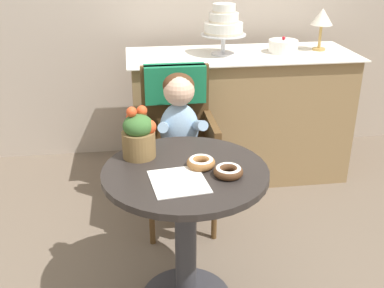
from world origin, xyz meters
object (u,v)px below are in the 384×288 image
Objects in this scene: wicker_chair at (177,122)px; tiered_cake_stand at (224,25)px; donut_front at (228,171)px; round_layer_cake at (283,46)px; seated_child at (180,125)px; table_lamp at (322,19)px; donut_mid at (201,162)px; flower_vase at (139,134)px; cafe_table at (186,212)px.

tiered_cake_stand is at bearing 48.95° from wicker_chair.
round_layer_cake is at bearing 64.20° from donut_front.
wicker_chair is at bearing 90.00° from seated_child.
donut_front is at bearing -115.80° from round_layer_cake.
donut_front is 0.37× the size of tiered_cake_stand.
seated_child is 2.55× the size of table_lamp.
donut_front is at bearing -100.25° from tiered_cake_stand.
table_lamp is (0.94, 1.42, 0.37)m from donut_front.
seated_child is 1.36m from table_lamp.
table_lamp is at bearing 2.99° from tiered_cake_stand.
donut_mid is (-0.10, 0.10, 0.00)m from donut_front.
table_lamp is (1.07, 0.73, 0.44)m from seated_child.
flower_vase is 1.32m from tiered_cake_stand.
donut_mid is (0.02, -0.75, 0.10)m from wicker_chair.
seated_child is 5.83× the size of donut_mid.
seated_child reaches higher than wicker_chair.
donut_front is (0.17, -0.08, 0.23)m from cafe_table.
donut_front is (0.12, -0.69, 0.06)m from seated_child.
flower_vase is 1.78m from table_lamp.
wicker_chair is 0.80m from tiered_cake_stand.
donut_mid is at bearing 11.87° from cafe_table.
flower_vase is at bearing -117.32° from wicker_chair.
cafe_table is 0.75× the size of wicker_chair.
table_lamp reaches higher than donut_mid.
seated_child is at bearing 85.65° from cafe_table.
wicker_chair is at bearing 86.53° from cafe_table.
table_lamp reaches higher than round_layer_cake.
tiered_cake_stand reaches higher than cafe_table.
flower_vase is at bearing -117.58° from seated_child.
flower_vase is 0.72× the size of tiered_cake_stand.
wicker_chair is 3.99× the size of flower_vase.
cafe_table is 0.40m from flower_vase.
cafe_table is at bearing -129.76° from table_lamp.
table_lamp reaches higher than donut_front.
donut_mid is 0.37× the size of tiered_cake_stand.
flower_vase is at bearing -137.86° from table_lamp.
flower_vase is 0.84× the size of table_lamp.
round_layer_cake reaches higher than seated_child.
tiered_cake_stand is (0.61, 1.14, 0.27)m from flower_vase.
donut_mid is 0.63× the size of round_layer_cake.
wicker_chair is at bearing -145.81° from round_layer_cake.
wicker_chair is 4.79× the size of round_layer_cake.
seated_child reaches higher than cafe_table.
table_lamp reaches higher than wicker_chair.
seated_child reaches higher than flower_vase.
donut_front is 0.52× the size of flower_vase.
cafe_table is at bearing -107.91° from tiered_cake_stand.
donut_mid is (0.02, -0.59, 0.06)m from seated_child.
flower_vase reaches higher than cafe_table.
round_layer_cake is (0.67, 1.38, 0.20)m from donut_front.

